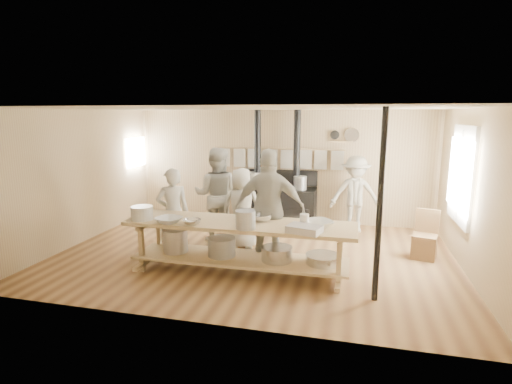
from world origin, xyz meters
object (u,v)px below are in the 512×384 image
(cook_right, at_px, (269,209))
(roasting_pan, at_px, (304,229))
(cook_by_window, at_px, (355,194))
(chair, at_px, (424,244))
(stove, at_px, (276,202))
(cook_left, at_px, (217,195))
(cook_far_left, at_px, (173,212))
(cook_center, at_px, (242,208))
(prep_table, at_px, (239,242))

(cook_right, relative_size, roasting_pan, 4.20)
(cook_by_window, xyz_separation_m, chair, (1.22, -1.39, -0.57))
(cook_right, height_order, roasting_pan, cook_right)
(stove, distance_m, chair, 3.37)
(cook_left, bearing_deg, cook_by_window, -160.78)
(cook_by_window, bearing_deg, chair, -53.06)
(cook_right, distance_m, roasting_pan, 1.01)
(cook_left, height_order, roasting_pan, cook_left)
(cook_far_left, xyz_separation_m, cook_left, (0.47, 0.99, 0.14))
(chair, bearing_deg, cook_center, -160.69)
(cook_far_left, height_order, cook_left, cook_left)
(cook_left, xyz_separation_m, cook_by_window, (2.66, 1.33, -0.11))
(stove, bearing_deg, prep_table, -90.04)
(prep_table, relative_size, cook_left, 1.92)
(prep_table, bearing_deg, stove, 89.96)
(prep_table, height_order, cook_by_window, cook_by_window)
(prep_table, height_order, roasting_pan, roasting_pan)
(stove, distance_m, cook_far_left, 2.86)
(chair, height_order, roasting_pan, roasting_pan)
(stove, distance_m, roasting_pan, 3.53)
(cook_center, relative_size, cook_by_window, 0.93)
(cook_right, bearing_deg, stove, -87.89)
(cook_far_left, bearing_deg, cook_by_window, -176.35)
(cook_right, xyz_separation_m, chair, (2.58, 1.04, -0.73))
(stove, height_order, cook_far_left, stove)
(cook_left, relative_size, cook_by_window, 1.14)
(cook_far_left, distance_m, chair, 4.48)
(cook_far_left, bearing_deg, stove, -151.79)
(chair, bearing_deg, prep_table, -138.49)
(prep_table, distance_m, cook_by_window, 3.36)
(cook_left, distance_m, cook_by_window, 2.98)
(cook_left, distance_m, chair, 3.94)
(cook_left, xyz_separation_m, chair, (3.88, -0.06, -0.68))
(prep_table, xyz_separation_m, cook_by_window, (1.76, 2.85, 0.30))
(cook_far_left, xyz_separation_m, chair, (4.35, 0.93, -0.54))
(prep_table, xyz_separation_m, cook_left, (-0.90, 1.52, 0.42))
(stove, relative_size, prep_table, 0.72)
(stove, height_order, cook_by_window, stove)
(cook_far_left, relative_size, cook_right, 0.81)
(stove, bearing_deg, cook_center, -99.93)
(cook_center, xyz_separation_m, chair, (3.29, 0.23, -0.51))
(stove, height_order, roasting_pan, stove)
(chair, bearing_deg, roasting_pan, -121.54)
(cook_right, height_order, cook_by_window, cook_right)
(cook_center, height_order, cook_by_window, cook_by_window)
(stove, xyz_separation_m, cook_by_window, (1.76, -0.17, 0.30))
(prep_table, bearing_deg, cook_center, 104.09)
(cook_far_left, distance_m, cook_center, 1.28)
(cook_by_window, distance_m, roasting_pan, 3.26)
(cook_center, relative_size, chair, 1.80)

